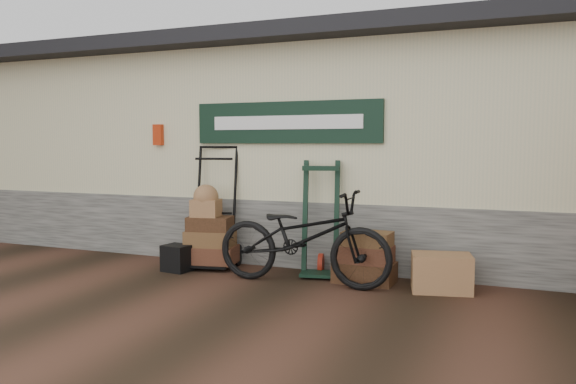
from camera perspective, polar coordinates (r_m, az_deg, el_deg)
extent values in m
plane|color=black|center=(6.65, -0.93, -9.62)|extent=(80.00, 80.00, 0.00)
cube|color=#4C4C47|center=(9.12, 5.76, -2.79)|extent=(14.00, 3.54, 0.90)
cube|color=beige|center=(9.04, 5.84, 6.67)|extent=(14.00, 3.50, 2.10)
cube|color=black|center=(9.01, 5.64, 14.03)|extent=(14.40, 4.10, 0.20)
cube|color=black|center=(7.45, -0.20, 7.08)|extent=(2.60, 0.06, 0.55)
cube|color=white|center=(7.42, -0.30, 7.09)|extent=(2.10, 0.01, 0.18)
cube|color=#B52C0C|center=(8.40, -13.01, 5.68)|extent=(0.14, 0.10, 0.30)
cube|color=brown|center=(6.64, 15.32, -7.92)|extent=(0.73, 0.56, 0.43)
cube|color=black|center=(7.56, -11.17, -6.59)|extent=(0.38, 0.34, 0.35)
imported|color=black|center=(6.65, 1.52, -4.10)|extent=(0.75, 2.16, 1.25)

